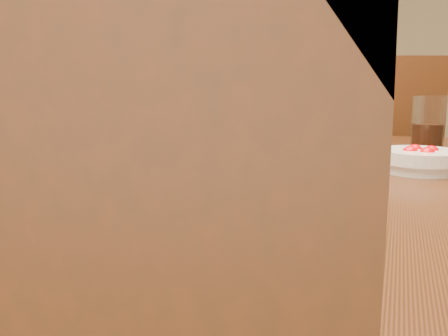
# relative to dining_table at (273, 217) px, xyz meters

# --- Properties ---
(dining_table) EXTENTS (0.90, 1.40, 0.75)m
(dining_table) POSITION_rel_dining_table_xyz_m (0.00, 0.00, 0.00)
(dining_table) COLOR #422110
(dining_table) RESTS_ON ground_plane
(chair_far) EXTENTS (0.59, 0.59, 1.00)m
(chair_far) POSITION_rel_dining_table_xyz_m (0.12, 0.92, -0.12)
(chair_far) COLOR #401C0B
(chair_far) RESTS_ON ground_plane
(salad_plate) EXTENTS (0.29, 0.29, 0.08)m
(salad_plate) POSITION_rel_dining_table_xyz_m (0.03, -0.38, 0.13)
(salad_plate) COLOR silver
(salad_plate) RESTS_ON dining_table
(bread_plate) EXTENTS (0.17, 0.17, 0.08)m
(bread_plate) POSITION_rel_dining_table_xyz_m (-0.01, 0.05, 0.14)
(bread_plate) COLOR silver
(bread_plate) RESTS_ON dining_table
(tomato_bowl) EXTENTS (0.15, 0.15, 0.05)m
(tomato_bowl) POSITION_rel_dining_table_xyz_m (0.28, 0.05, 0.12)
(tomato_bowl) COLOR silver
(tomato_bowl) RESTS_ON dining_table
(drinking_glass) EXTENTS (0.08, 0.08, 0.14)m
(drinking_glass) POSITION_rel_dining_table_xyz_m (0.30, 0.36, 0.16)
(drinking_glass) COLOR silver
(drinking_glass) RESTS_ON dining_table
(napkin_holder) EXTENTS (0.10, 0.06, 0.11)m
(napkin_holder) POSITION_rel_dining_table_xyz_m (-0.24, 0.14, 0.16)
(napkin_holder) COLOR white
(napkin_holder) RESTS_ON dining_table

